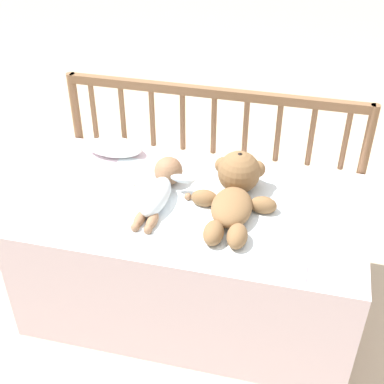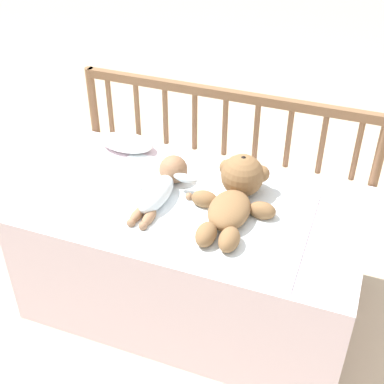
{
  "view_description": "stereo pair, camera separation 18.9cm",
  "coord_description": "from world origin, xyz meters",
  "views": [
    {
      "loc": [
        0.36,
        -1.5,
        1.67
      ],
      "look_at": [
        0.0,
        -0.01,
        0.56
      ],
      "focal_mm": 50.0,
      "sensor_mm": 36.0,
      "label": 1
    },
    {
      "loc": [
        0.54,
        -1.45,
        1.67
      ],
      "look_at": [
        0.0,
        -0.01,
        0.56
      ],
      "focal_mm": 50.0,
      "sensor_mm": 36.0,
      "label": 2
    }
  ],
  "objects": [
    {
      "name": "teddy_bear",
      "position": [
        0.15,
        0.03,
        0.56
      ],
      "size": [
        0.31,
        0.44,
        0.16
      ],
      "color": "olive",
      "rests_on": "crib_mattress"
    },
    {
      "name": "baby",
      "position": [
        -0.12,
        0.01,
        0.55
      ],
      "size": [
        0.24,
        0.37,
        0.11
      ],
      "color": "white",
      "rests_on": "crib_mattress"
    },
    {
      "name": "small_pillow",
      "position": [
        -0.39,
        0.26,
        0.53
      ],
      "size": [
        0.23,
        0.13,
        0.06
      ],
      "color": "white",
      "rests_on": "crib_mattress"
    },
    {
      "name": "crib_rail",
      "position": [
        0.0,
        0.36,
        0.57
      ],
      "size": [
        1.23,
        0.04,
        0.79
      ],
      "color": "brown",
      "rests_on": "ground_plane"
    },
    {
      "name": "crib_mattress",
      "position": [
        0.0,
        0.0,
        0.25
      ],
      "size": [
        1.23,
        0.68,
        0.5
      ],
      "color": "silver",
      "rests_on": "ground_plane"
    },
    {
      "name": "blanket",
      "position": [
        0.03,
        -0.04,
        0.51
      ],
      "size": [
        0.78,
        0.55,
        0.01
      ],
      "color": "white",
      "rests_on": "crib_mattress"
    },
    {
      "name": "ground_plane",
      "position": [
        0.0,
        0.0,
        0.0
      ],
      "size": [
        12.0,
        12.0,
        0.0
      ],
      "primitive_type": "plane",
      "color": "#C6B293"
    }
  ]
}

